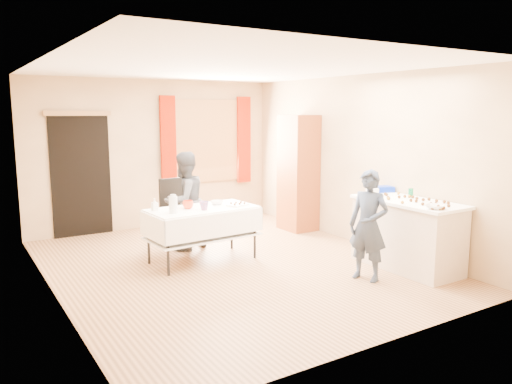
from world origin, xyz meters
TOP-DOWN VIEW (x-y plane):
  - floor at (0.00, 0.00)m, footprint 4.50×5.50m
  - ceiling at (0.00, 0.00)m, footprint 4.50×5.50m
  - wall_back at (0.00, 2.76)m, footprint 4.50×0.02m
  - wall_front at (0.00, -2.76)m, footprint 4.50×0.02m
  - wall_left at (-2.26, 0.00)m, footprint 0.02×5.50m
  - wall_right at (2.26, 0.00)m, footprint 0.02×5.50m
  - window_frame at (1.00, 2.72)m, footprint 1.32×0.06m
  - window_pane at (1.00, 2.71)m, footprint 1.20×0.02m
  - curtain_left at (0.22, 2.67)m, footprint 0.28×0.06m
  - curtain_right at (1.78, 2.67)m, footprint 0.28×0.06m
  - doorway at (-1.30, 2.73)m, footprint 0.95×0.04m
  - door_lintel at (-1.30, 2.70)m, footprint 1.05×0.06m
  - cabinet at (1.99, 1.17)m, footprint 0.50×0.60m
  - counter at (1.89, -1.35)m, footprint 0.69×1.46m
  - party_table at (-0.25, 0.35)m, footprint 1.53×0.85m
  - chair at (-0.20, 1.37)m, footprint 0.42×0.42m
  - girl at (1.12, -1.41)m, footprint 0.71×0.65m
  - woman at (-0.21, 1.03)m, footprint 1.06×1.01m
  - soda_can at (2.09, -1.21)m, footprint 0.07×0.07m
  - mixing_bowl at (1.68, -1.92)m, footprint 0.37×0.37m
  - foam_block at (1.84, -0.74)m, footprint 0.16×0.12m
  - blue_basket at (2.10, -0.68)m, footprint 0.35×0.29m
  - pitcher at (-0.73, 0.23)m, footprint 0.14×0.14m
  - cup_red at (-0.45, 0.39)m, footprint 0.15×0.15m
  - cup_rainbow at (-0.30, 0.20)m, footprint 0.19×0.19m
  - small_bowl at (0.03, 0.46)m, footprint 0.26×0.26m
  - pastry_tray at (0.24, 0.23)m, footprint 0.33×0.29m
  - bottle at (-0.87, 0.52)m, footprint 0.08×0.09m
  - cake_balls at (1.85, -1.46)m, footprint 0.53×1.12m

SIDE VIEW (x-z plane):
  - floor at x=0.00m, z-range -0.02..0.00m
  - chair at x=-0.20m, z-range -0.21..0.81m
  - party_table at x=-0.25m, z-range 0.07..0.82m
  - counter at x=1.89m, z-range 0.00..0.91m
  - girl at x=1.12m, z-range 0.00..1.36m
  - woman at x=-0.21m, z-range 0.00..1.47m
  - pastry_tray at x=0.24m, z-range 0.75..0.77m
  - small_bowl at x=0.03m, z-range 0.75..0.81m
  - cup_red at x=-0.45m, z-range 0.75..0.86m
  - cup_rainbow at x=-0.30m, z-range 0.75..0.87m
  - bottle at x=-0.87m, z-range 0.75..0.91m
  - pitcher at x=-0.73m, z-range 0.75..0.97m
  - cake_balls at x=1.85m, z-range 0.91..0.95m
  - mixing_bowl at x=1.68m, z-range 0.91..0.96m
  - foam_block at x=1.84m, z-range 0.91..0.99m
  - blue_basket at x=2.10m, z-range 0.91..0.99m
  - soda_can at x=2.09m, z-range 0.91..1.03m
  - cabinet at x=1.99m, z-range 0.00..1.99m
  - doorway at x=-1.30m, z-range 0.00..2.00m
  - wall_back at x=0.00m, z-range 0.00..2.60m
  - wall_front at x=0.00m, z-range 0.00..2.60m
  - wall_left at x=-2.26m, z-range 0.00..2.60m
  - wall_right at x=2.26m, z-range 0.00..2.60m
  - window_frame at x=1.00m, z-range 0.74..2.26m
  - window_pane at x=1.00m, z-range 0.80..2.20m
  - curtain_left at x=0.22m, z-range 0.67..2.33m
  - curtain_right at x=1.78m, z-range 0.67..2.33m
  - door_lintel at x=-1.30m, z-range 1.98..2.06m
  - ceiling at x=0.00m, z-range 2.60..2.62m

